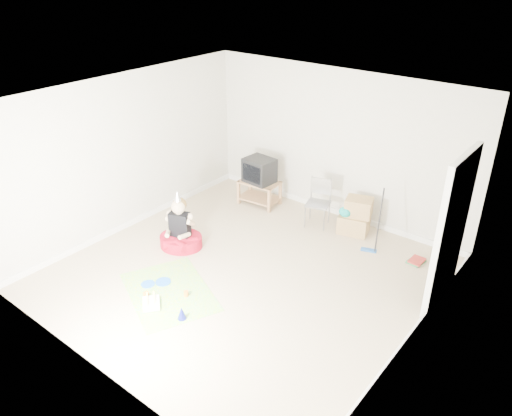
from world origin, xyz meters
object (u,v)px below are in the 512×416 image
Objects in this scene: tv_stand at (259,191)px; seated_woman at (181,235)px; cardboard_boxes at (355,217)px; crt_tv at (259,170)px; birthday_cake at (151,304)px; folding_chair at (318,204)px.

seated_woman is (-0.05, -1.99, -0.05)m from tv_stand.
cardboard_boxes is at bearing 4.45° from tv_stand.
crt_tv is (-0.00, 0.00, 0.41)m from tv_stand.
seated_woman reaches higher than birthday_cake.
folding_chair is 2.38m from seated_woman.
crt_tv is at bearing 88.68° from seated_woman.
seated_woman is at bearing -124.24° from folding_chair.
folding_chair is at bearing 80.70° from birthday_cake.
birthday_cake is at bearing -108.66° from cardboard_boxes.
cardboard_boxes reaches higher than tv_stand.
seated_woman is at bearing -87.00° from crt_tv.
seated_woman is (-1.34, -1.96, -0.19)m from folding_chair.
folding_chair is 0.85× the size of seated_woman.
birthday_cake is at bearing -72.94° from crt_tv.
crt_tv is 3.46m from birthday_cake.
tv_stand is at bearing 102.74° from birthday_cake.
crt_tv reaches higher than cardboard_boxes.
seated_woman is at bearing -91.32° from tv_stand.
tv_stand is 0.92× the size of folding_chair.
cardboard_boxes is at bearing 8.76° from crt_tv.
folding_chair is at bearing -1.28° from tv_stand.
folding_chair reaches higher than tv_stand.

